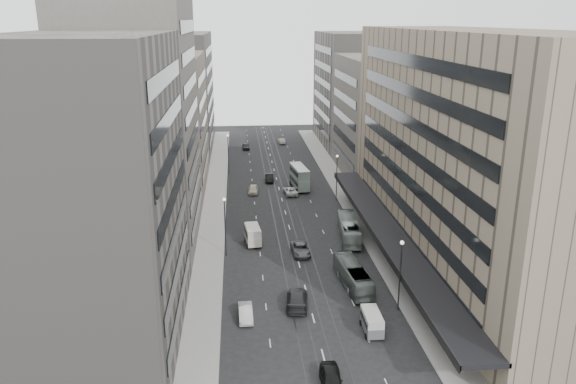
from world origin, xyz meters
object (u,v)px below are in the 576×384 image
object	(u,v)px
double_decker	(299,177)
sedan_2	(301,249)
sedan_0	(331,379)
bus_far	(349,229)
vw_microbus	(372,321)
bus_near	(353,275)
sedan_1	(246,313)
panel_van	(253,235)

from	to	relation	value
double_decker	sedan_2	xyz separation A→B (m)	(-3.28, -31.09, -1.63)
sedan_0	sedan_2	world-z (taller)	sedan_0
double_decker	sedan_0	bearing A→B (deg)	-100.56
double_decker	bus_far	bearing A→B (deg)	-87.23
sedan_2	vw_microbus	bearing A→B (deg)	-78.64
bus_near	sedan_0	world-z (taller)	bus_near
bus_far	sedan_2	distance (m)	9.20
bus_far	sedan_1	distance (m)	26.84
bus_near	sedan_1	world-z (taller)	bus_near
double_decker	sedan_0	size ratio (longest dim) A/B	1.74
sedan_2	panel_van	bearing A→B (deg)	145.22
bus_far	double_decker	size ratio (longest dim) A/B	1.36
sedan_0	sedan_2	distance (m)	29.45
bus_far	sedan_0	size ratio (longest dim) A/B	2.36
bus_far	double_decker	bearing A→B (deg)	-74.68
sedan_0	sedan_1	xyz separation A→B (m)	(-7.31, 12.60, -0.10)
double_decker	panel_van	world-z (taller)	double_decker
bus_far	vw_microbus	bearing A→B (deg)	89.80
double_decker	sedan_1	size ratio (longest dim) A/B	1.93
bus_far	sedan_2	bearing A→B (deg)	38.31
vw_microbus	sedan_2	bearing A→B (deg)	104.57
vw_microbus	sedan_1	bearing A→B (deg)	164.02
panel_van	sedan_1	size ratio (longest dim) A/B	1.06
vw_microbus	sedan_0	size ratio (longest dim) A/B	0.88
double_decker	sedan_1	distance (m)	49.25
bus_near	bus_far	bearing A→B (deg)	-104.33
bus_far	double_decker	xyz separation A→B (m)	(-4.44, 26.15, 0.80)
sedan_1	vw_microbus	bearing A→B (deg)	-18.38
vw_microbus	sedan_1	distance (m)	13.60
double_decker	panel_van	xyz separation A→B (m)	(-9.76, -26.97, -0.85)
bus_far	sedan_2	size ratio (longest dim) A/B	2.16
bus_far	sedan_0	bearing A→B (deg)	82.04
sedan_1	sedan_0	bearing A→B (deg)	-61.44
bus_near	bus_far	size ratio (longest dim) A/B	0.92
bus_far	panel_van	world-z (taller)	bus_far
panel_van	bus_far	bearing A→B (deg)	-2.76
vw_microbus	sedan_0	distance (m)	10.38
double_decker	sedan_0	distance (m)	60.68
bus_far	panel_van	xyz separation A→B (m)	(-14.20, -0.82, -0.05)
sedan_2	double_decker	bearing A→B (deg)	81.64
panel_van	sedan_1	xyz separation A→B (m)	(-1.45, -20.96, -0.80)
bus_near	bus_far	world-z (taller)	bus_far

